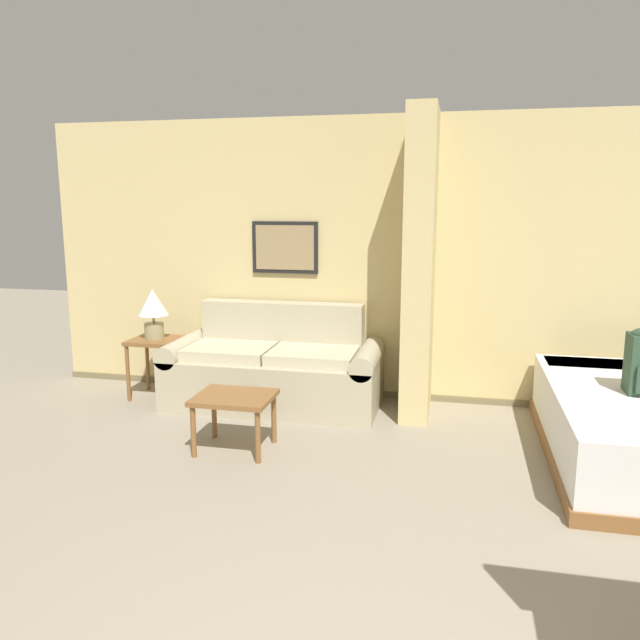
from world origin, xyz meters
TOP-DOWN VIEW (x-y plane):
  - wall_back at (-0.01, 4.24)m, footprint 7.71×0.16m
  - wall_partition_pillar at (-0.21, 3.81)m, footprint 0.24×0.73m
  - couch at (-1.49, 3.76)m, footprint 1.93×0.84m
  - coffee_table at (-1.48, 2.66)m, footprint 0.57×0.48m
  - side_table at (-2.66, 3.74)m, footprint 0.44×0.44m
  - table_lamp at (-2.66, 3.74)m, footprint 0.29×0.29m

SIDE VIEW (x-z plane):
  - couch at x=-1.49m, z-range -0.12..0.78m
  - coffee_table at x=-1.48m, z-range 0.15..0.58m
  - side_table at x=-2.66m, z-range 0.18..0.75m
  - table_lamp at x=-2.66m, z-range 0.63..1.10m
  - wall_back at x=-0.01m, z-range -0.01..2.59m
  - wall_partition_pillar at x=-0.21m, z-range 0.00..2.60m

